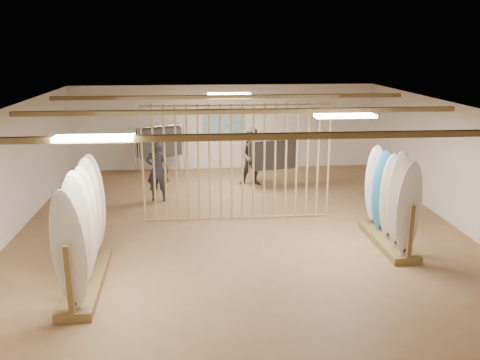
{
  "coord_description": "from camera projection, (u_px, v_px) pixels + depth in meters",
  "views": [
    {
      "loc": [
        -0.96,
        -10.79,
        4.15
      ],
      "look_at": [
        0.0,
        0.0,
        1.2
      ],
      "focal_mm": 38.0,
      "sensor_mm": 36.0,
      "label": 1
    }
  ],
  "objects": [
    {
      "name": "floor",
      "position": [
        240.0,
        231.0,
        11.54
      ],
      "size": [
        12.0,
        12.0,
        0.0
      ],
      "primitive_type": "plane",
      "color": "#936C47",
      "rests_on": "ground"
    },
    {
      "name": "ceiling",
      "position": [
        240.0,
        108.0,
        10.8
      ],
      "size": [
        12.0,
        12.0,
        0.0
      ],
      "primitive_type": "plane",
      "rotation": [
        3.14,
        0.0,
        0.0
      ],
      "color": "gray",
      "rests_on": "ground"
    },
    {
      "name": "wall_back",
      "position": [
        224.0,
        127.0,
        16.94
      ],
      "size": [
        12.0,
        0.0,
        12.0
      ],
      "primitive_type": "plane",
      "rotation": [
        1.57,
        0.0,
        0.0
      ],
      "color": "white",
      "rests_on": "ground"
    },
    {
      "name": "wall_front",
      "position": [
        290.0,
        309.0,
        5.41
      ],
      "size": [
        12.0,
        0.0,
        12.0
      ],
      "primitive_type": "plane",
      "rotation": [
        -1.57,
        0.0,
        0.0
      ],
      "color": "white",
      "rests_on": "ground"
    },
    {
      "name": "wall_left",
      "position": [
        5.0,
        176.0,
        10.75
      ],
      "size": [
        0.0,
        12.0,
        12.0
      ],
      "primitive_type": "plane",
      "rotation": [
        1.57,
        0.0,
        1.57
      ],
      "color": "white",
      "rests_on": "ground"
    },
    {
      "name": "wall_right",
      "position": [
        458.0,
        166.0,
        11.6
      ],
      "size": [
        0.0,
        12.0,
        12.0
      ],
      "primitive_type": "plane",
      "rotation": [
        1.57,
        0.0,
        -1.57
      ],
      "color": "white",
      "rests_on": "ground"
    },
    {
      "name": "ceiling_slats",
      "position": [
        240.0,
        111.0,
        10.82
      ],
      "size": [
        9.5,
        6.12,
        0.1
      ],
      "primitive_type": "cube",
      "color": "olive",
      "rests_on": "ground"
    },
    {
      "name": "light_panels",
      "position": [
        240.0,
        110.0,
        10.82
      ],
      "size": [
        1.2,
        0.35,
        0.06
      ],
      "primitive_type": "cube",
      "color": "white",
      "rests_on": "ground"
    },
    {
      "name": "bamboo_partition",
      "position": [
        237.0,
        163.0,
        11.94
      ],
      "size": [
        4.45,
        0.05,
        2.78
      ],
      "color": "tan",
      "rests_on": "ground"
    },
    {
      "name": "poster",
      "position": [
        224.0,
        121.0,
        16.87
      ],
      "size": [
        1.4,
        0.03,
        0.9
      ],
      "primitive_type": "cube",
      "color": "teal",
      "rests_on": "ground"
    },
    {
      "name": "rack_left",
      "position": [
        84.0,
        247.0,
        8.79
      ],
      "size": [
        0.67,
        2.63,
        2.1
      ],
      "rotation": [
        0.0,
        0.0,
        0.03
      ],
      "color": "olive",
      "rests_on": "floor"
    },
    {
      "name": "rack_right",
      "position": [
        390.0,
        214.0,
        10.58
      ],
      "size": [
        0.59,
        2.14,
        2.03
      ],
      "rotation": [
        0.0,
        0.0,
        0.02
      ],
      "color": "olive",
      "rests_on": "floor"
    },
    {
      "name": "clothing_rack_a",
      "position": [
        159.0,
        142.0,
        16.27
      ],
      "size": [
        1.43,
        0.89,
        1.61
      ],
      "rotation": [
        0.0,
        0.0,
        0.4
      ],
      "color": "silver",
      "rests_on": "floor"
    },
    {
      "name": "clothing_rack_b",
      "position": [
        274.0,
        154.0,
        14.83
      ],
      "size": [
        1.39,
        0.63,
        1.52
      ],
      "rotation": [
        0.0,
        0.0,
        0.21
      ],
      "color": "silver",
      "rests_on": "floor"
    },
    {
      "name": "shopper_a",
      "position": [
        157.0,
        167.0,
        13.5
      ],
      "size": [
        0.74,
        0.55,
        1.89
      ],
      "primitive_type": "imported",
      "rotation": [
        0.0,
        0.0,
        3.02
      ],
      "color": "#2A2932",
      "rests_on": "floor"
    },
    {
      "name": "shopper_b",
      "position": [
        253.0,
        153.0,
        15.01
      ],
      "size": [
        1.03,
        0.85,
        1.96
      ],
      "primitive_type": "imported",
      "rotation": [
        0.0,
        0.0,
        -0.13
      ],
      "color": "#343228",
      "rests_on": "floor"
    }
  ]
}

